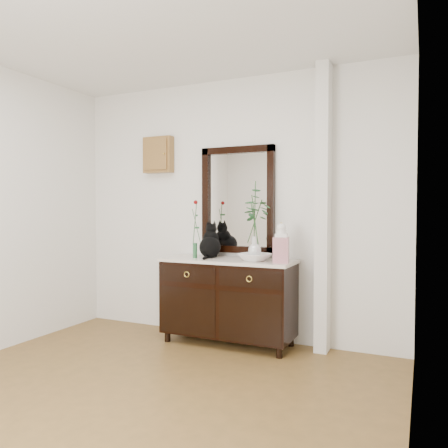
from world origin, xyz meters
The scene contains 11 objects.
ground_plane centered at (0.00, 0.00, -0.01)m, with size 3.60×4.00×0.02m, color brown.
wall_back centered at (0.00, 1.98, 1.35)m, with size 3.60×0.04×2.70m, color silver.
pilaster centered at (1.00, 1.90, 1.35)m, with size 0.12×0.20×2.70m, color silver.
sideboard centered at (0.10, 1.73, 0.47)m, with size 1.33×0.52×0.82m.
wall_mirror centered at (0.10, 1.97, 1.44)m, with size 0.80×0.06×1.10m.
key_cabinet centered at (-0.85, 1.94, 1.95)m, with size 0.35×0.10×0.40m, color brown.
cat centered at (-0.12, 1.77, 1.03)m, with size 0.25×0.31×0.36m, color black, non-canonical shape.
lotus_bowl centered at (0.40, 1.68, 0.89)m, with size 0.30×0.30×0.07m, color white.
vase_branches centered at (0.40, 1.68, 1.24)m, with size 0.36×0.36×0.75m, color silver, non-canonical shape.
bud_vase_rose centered at (-0.24, 1.66, 1.15)m, with size 0.07×0.07×0.59m, color #285F37, non-canonical shape.
ginger_jar centered at (0.67, 1.65, 1.04)m, with size 0.14×0.14×0.38m, color silver, non-canonical shape.
Camera 1 is at (1.86, -2.21, 1.35)m, focal length 35.00 mm.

